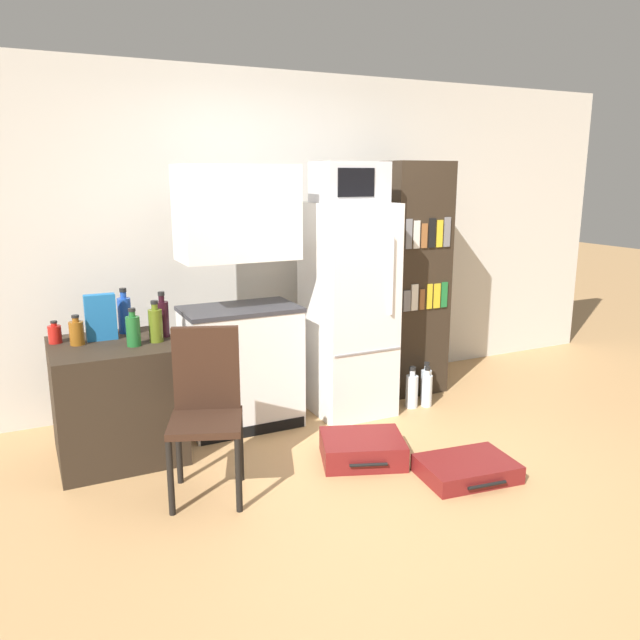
% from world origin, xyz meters
% --- Properties ---
extents(ground_plane, '(24.00, 24.00, 0.00)m').
position_xyz_m(ground_plane, '(0.00, 0.00, 0.00)').
color(ground_plane, tan).
extents(wall_back, '(6.40, 0.10, 2.60)m').
position_xyz_m(wall_back, '(0.20, 2.00, 1.30)').
color(wall_back, beige).
rests_on(wall_back, ground_plane).
extents(side_table, '(0.77, 0.74, 0.76)m').
position_xyz_m(side_table, '(-1.48, 1.23, 0.38)').
color(side_table, '#2D2319').
rests_on(side_table, ground_plane).
extents(kitchen_hutch, '(0.82, 0.50, 1.88)m').
position_xyz_m(kitchen_hutch, '(-0.59, 1.36, 0.87)').
color(kitchen_hutch, white).
rests_on(kitchen_hutch, ground_plane).
extents(refrigerator, '(0.57, 0.64, 1.61)m').
position_xyz_m(refrigerator, '(0.26, 1.29, 0.80)').
color(refrigerator, white).
rests_on(refrigerator, ground_plane).
extents(microwave, '(0.50, 0.37, 0.29)m').
position_xyz_m(microwave, '(0.26, 1.29, 1.76)').
color(microwave, '#B7B7BC').
rests_on(microwave, refrigerator).
extents(bookshelf, '(0.52, 0.34, 1.91)m').
position_xyz_m(bookshelf, '(0.96, 1.44, 0.96)').
color(bookshelf, '#2D2319').
rests_on(bookshelf, ground_plane).
extents(bottle_blue_soda, '(0.09, 0.09, 0.31)m').
position_xyz_m(bottle_blue_soda, '(-1.36, 1.47, 0.89)').
color(bottle_blue_soda, '#1E47A3').
rests_on(bottle_blue_soda, side_table).
extents(bottle_wine_dark, '(0.08, 0.08, 0.30)m').
position_xyz_m(bottle_wine_dark, '(-1.15, 1.26, 0.89)').
color(bottle_wine_dark, black).
rests_on(bottle_wine_dark, side_table).
extents(bottle_amber_beer, '(0.09, 0.09, 0.19)m').
position_xyz_m(bottle_amber_beer, '(-1.69, 1.28, 0.84)').
color(bottle_amber_beer, brown).
rests_on(bottle_amber_beer, side_table).
extents(bottle_olive_oil, '(0.09, 0.09, 0.27)m').
position_xyz_m(bottle_olive_oil, '(-1.22, 1.14, 0.88)').
color(bottle_olive_oil, '#566619').
rests_on(bottle_olive_oil, side_table).
extents(bottle_ketchup_red, '(0.08, 0.08, 0.14)m').
position_xyz_m(bottle_ketchup_red, '(-1.81, 1.39, 0.82)').
color(bottle_ketchup_red, '#AD1914').
rests_on(bottle_ketchup_red, side_table).
extents(bottle_green_tall, '(0.09, 0.09, 0.24)m').
position_xyz_m(bottle_green_tall, '(-1.37, 1.10, 0.86)').
color(bottle_green_tall, '#1E6028').
rests_on(bottle_green_tall, side_table).
extents(cereal_box, '(0.19, 0.07, 0.30)m').
position_xyz_m(cereal_box, '(-1.53, 1.34, 0.91)').
color(cereal_box, '#1E66A8').
rests_on(cereal_box, side_table).
extents(chair, '(0.51, 0.52, 0.96)m').
position_xyz_m(chair, '(-1.08, 0.51, 0.56)').
color(chair, black).
rests_on(chair, ground_plane).
extents(suitcase_large_flat, '(0.63, 0.57, 0.16)m').
position_xyz_m(suitcase_large_flat, '(-0.09, 0.44, 0.08)').
color(suitcase_large_flat, maroon).
rests_on(suitcase_large_flat, ground_plane).
extents(suitcase_small_flat, '(0.61, 0.47, 0.11)m').
position_xyz_m(suitcase_small_flat, '(0.37, -0.04, 0.05)').
color(suitcase_small_flat, maroon).
rests_on(suitcase_small_flat, ground_plane).
extents(water_bottle_front, '(0.08, 0.08, 0.33)m').
position_xyz_m(water_bottle_front, '(0.86, 1.07, 0.14)').
color(water_bottle_front, silver).
rests_on(water_bottle_front, ground_plane).
extents(water_bottle_middle, '(0.10, 0.10, 0.33)m').
position_xyz_m(water_bottle_middle, '(0.74, 1.10, 0.14)').
color(water_bottle_middle, silver).
rests_on(water_bottle_middle, ground_plane).
extents(water_bottle_back, '(0.09, 0.09, 0.32)m').
position_xyz_m(water_bottle_back, '(0.94, 1.19, 0.13)').
color(water_bottle_back, silver).
rests_on(water_bottle_back, ground_plane).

